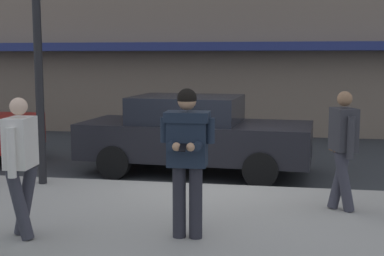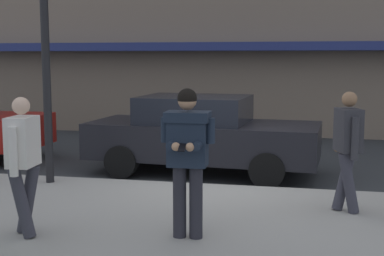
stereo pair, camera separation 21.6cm
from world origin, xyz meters
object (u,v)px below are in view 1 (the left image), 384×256
Objects in this scene: street_lamp_post at (36,6)px; man_texting_on_phone at (187,147)px; parked_sedan_mid at (194,134)px; pedestrian_in_light_coat at (21,159)px; pedestrian_with_bag at (343,143)px.

man_texting_on_phone is at bearing -38.19° from street_lamp_post.
pedestrian_in_light_coat is (-1.33, -4.52, 0.32)m from parked_sedan_mid.
street_lamp_post is (-1.00, 2.63, 2.03)m from pedestrian_in_light_coat.
pedestrian_in_light_coat reaches higher than parked_sedan_mid.
man_texting_on_phone is 2.49m from pedestrian_with_bag.
pedestrian_in_light_coat is at bearing -171.08° from man_texting_on_phone.
pedestrian_with_bag is (1.94, 1.55, -0.14)m from man_texting_on_phone.
man_texting_on_phone reaches higher than parked_sedan_mid.
man_texting_on_phone is (0.63, -4.22, 0.46)m from parked_sedan_mid.
parked_sedan_mid is 0.95× the size of street_lamp_post.
pedestrian_in_light_coat is (-1.96, -0.31, -0.14)m from man_texting_on_phone.
pedestrian_with_bag is at bearing 38.59° from man_texting_on_phone.
street_lamp_post is at bearing 141.81° from man_texting_on_phone.
parked_sedan_mid is at bearing 98.52° from man_texting_on_phone.
pedestrian_with_bag is 5.36m from street_lamp_post.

